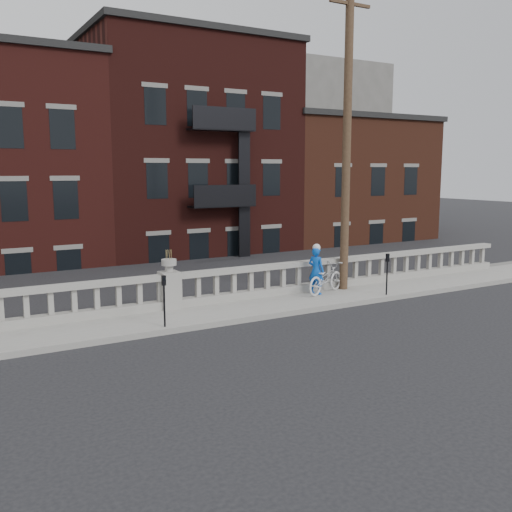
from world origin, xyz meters
The scene contains 10 objects.
ground centered at (0.00, 0.00, 0.00)m, with size 120.00×120.00×0.00m, color black.
sidewalk centered at (0.00, 3.00, 0.07)m, with size 32.00×2.20×0.15m, color gray.
balustrade centered at (0.00, 3.95, 0.64)m, with size 28.00×0.34×1.03m.
planter_pedestal centered at (0.00, 3.95, 0.83)m, with size 0.55×0.55×1.76m.
lower_level centered at (0.56, 23.04, 2.63)m, with size 80.00×44.00×20.80m.
utility_pole centered at (6.20, 3.60, 5.24)m, with size 1.60×0.28×10.00m.
parking_meter_c centered at (-0.85, 2.15, 1.00)m, with size 0.10×0.09×1.36m.
parking_meter_d centered at (6.83, 2.15, 1.00)m, with size 0.10×0.09×1.36m.
bicycle centered at (5.26, 3.37, 0.65)m, with size 0.66×1.91×1.00m, color silver.
cyclist centered at (4.90, 3.41, 0.93)m, with size 0.57×0.37×1.56m, color blue.
Camera 1 is at (-5.96, -11.54, 4.22)m, focal length 40.00 mm.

